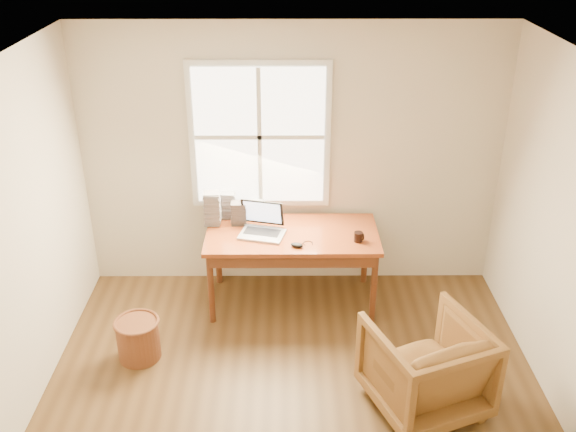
# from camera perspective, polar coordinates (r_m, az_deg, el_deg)

# --- Properties ---
(room_shell) EXTENTS (4.04, 4.54, 2.64)m
(room_shell) POSITION_cam_1_polar(r_m,az_deg,el_deg) (4.25, 0.34, -5.15)
(room_shell) COLOR brown
(room_shell) RESTS_ON ground
(desk) EXTENTS (1.60, 0.80, 0.04)m
(desk) POSITION_cam_1_polar(r_m,az_deg,el_deg) (5.96, 0.37, -1.66)
(desk) COLOR brown
(desk) RESTS_ON room_shell
(armchair) EXTENTS (1.04, 1.05, 0.74)m
(armchair) POSITION_cam_1_polar(r_m,az_deg,el_deg) (5.08, 12.14, -12.91)
(armchair) COLOR brown
(armchair) RESTS_ON room_shell
(wicker_stool) EXTENTS (0.45, 0.45, 0.36)m
(wicker_stool) POSITION_cam_1_polar(r_m,az_deg,el_deg) (5.68, -13.16, -10.65)
(wicker_stool) COLOR brown
(wicker_stool) RESTS_ON room_shell
(laptop) EXTENTS (0.52, 0.53, 0.32)m
(laptop) POSITION_cam_1_polar(r_m,az_deg,el_deg) (5.84, -2.35, -0.38)
(laptop) COLOR #A7A9AE
(laptop) RESTS_ON desk
(mouse) EXTENTS (0.13, 0.10, 0.04)m
(mouse) POSITION_cam_1_polar(r_m,az_deg,el_deg) (5.71, 0.80, -2.60)
(mouse) COLOR black
(mouse) RESTS_ON desk
(coffee_mug) EXTENTS (0.09, 0.09, 0.09)m
(coffee_mug) POSITION_cam_1_polar(r_m,az_deg,el_deg) (5.82, 6.27, -1.86)
(coffee_mug) COLOR black
(coffee_mug) RESTS_ON desk
(cd_stack_a) EXTENTS (0.14, 0.12, 0.26)m
(cd_stack_a) POSITION_cam_1_polar(r_m,az_deg,el_deg) (6.21, -5.30, 0.98)
(cd_stack_a) COLOR #A9ACB4
(cd_stack_a) RESTS_ON desk
(cd_stack_b) EXTENTS (0.14, 0.13, 0.22)m
(cd_stack_b) POSITION_cam_1_polar(r_m,az_deg,el_deg) (6.09, -4.40, 0.26)
(cd_stack_b) COLOR #232428
(cd_stack_b) RESTS_ON desk
(cd_stack_c) EXTENTS (0.15, 0.13, 0.33)m
(cd_stack_c) POSITION_cam_1_polar(r_m,az_deg,el_deg) (6.07, -6.74, 0.65)
(cd_stack_c) COLOR #A8A9B6
(cd_stack_c) RESTS_ON desk
(cd_stack_d) EXTENTS (0.17, 0.15, 0.17)m
(cd_stack_d) POSITION_cam_1_polar(r_m,az_deg,el_deg) (6.24, -2.81, 0.76)
(cd_stack_d) COLOR silver
(cd_stack_d) RESTS_ON desk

